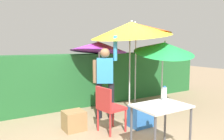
{
  "coord_description": "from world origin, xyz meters",
  "views": [
    {
      "loc": [
        -2.66,
        -3.95,
        1.67
      ],
      "look_at": [
        0.0,
        0.3,
        1.1
      ],
      "focal_mm": 35.32,
      "sensor_mm": 36.0,
      "label": 1
    }
  ],
  "objects_px": {
    "chair_plastic": "(109,106)",
    "folding_table": "(161,111)",
    "umbrella_rainbow": "(131,29)",
    "bottle_water": "(164,94)",
    "umbrella_yellow": "(164,48)",
    "umbrella_navy": "(135,29)",
    "cooler_box": "(141,116)",
    "person_vendor": "(105,78)",
    "umbrella_orange": "(99,47)",
    "crate_cardboard": "(74,121)"
  },
  "relations": [
    {
      "from": "person_vendor",
      "to": "cooler_box",
      "type": "bearing_deg",
      "value": -67.2
    },
    {
      "from": "chair_plastic",
      "to": "bottle_water",
      "type": "height_order",
      "value": "bottle_water"
    },
    {
      "from": "umbrella_orange",
      "to": "umbrella_yellow",
      "type": "bearing_deg",
      "value": -40.92
    },
    {
      "from": "umbrella_yellow",
      "to": "umbrella_navy",
      "type": "bearing_deg",
      "value": 94.59
    },
    {
      "from": "person_vendor",
      "to": "cooler_box",
      "type": "height_order",
      "value": "person_vendor"
    },
    {
      "from": "person_vendor",
      "to": "umbrella_orange",
      "type": "bearing_deg",
      "value": 71.07
    },
    {
      "from": "person_vendor",
      "to": "cooler_box",
      "type": "relative_size",
      "value": 4.04
    },
    {
      "from": "chair_plastic",
      "to": "cooler_box",
      "type": "height_order",
      "value": "chair_plastic"
    },
    {
      "from": "umbrella_rainbow",
      "to": "bottle_water",
      "type": "distance_m",
      "value": 2.5
    },
    {
      "from": "bottle_water",
      "to": "umbrella_yellow",
      "type": "bearing_deg",
      "value": 45.48
    },
    {
      "from": "crate_cardboard",
      "to": "folding_table",
      "type": "relative_size",
      "value": 0.5
    },
    {
      "from": "umbrella_rainbow",
      "to": "crate_cardboard",
      "type": "xyz_separation_m",
      "value": [
        -1.81,
        -0.58,
        -1.87
      ]
    },
    {
      "from": "umbrella_rainbow",
      "to": "cooler_box",
      "type": "distance_m",
      "value": 2.24
    },
    {
      "from": "umbrella_orange",
      "to": "umbrella_navy",
      "type": "bearing_deg",
      "value": -2.2
    },
    {
      "from": "umbrella_rainbow",
      "to": "person_vendor",
      "type": "xyz_separation_m",
      "value": [
        -0.93,
        -0.29,
        -1.13
      ]
    },
    {
      "from": "umbrella_yellow",
      "to": "umbrella_navy",
      "type": "xyz_separation_m",
      "value": [
        -0.08,
        1.04,
        0.5
      ]
    },
    {
      "from": "crate_cardboard",
      "to": "bottle_water",
      "type": "bearing_deg",
      "value": -56.38
    },
    {
      "from": "umbrella_navy",
      "to": "folding_table",
      "type": "distance_m",
      "value": 3.42
    },
    {
      "from": "umbrella_yellow",
      "to": "cooler_box",
      "type": "distance_m",
      "value": 1.91
    },
    {
      "from": "umbrella_yellow",
      "to": "bottle_water",
      "type": "relative_size",
      "value": 8.13
    },
    {
      "from": "chair_plastic",
      "to": "crate_cardboard",
      "type": "relative_size",
      "value": 2.21
    },
    {
      "from": "crate_cardboard",
      "to": "cooler_box",
      "type": "bearing_deg",
      "value": -24.04
    },
    {
      "from": "umbrella_orange",
      "to": "bottle_water",
      "type": "bearing_deg",
      "value": -94.3
    },
    {
      "from": "person_vendor",
      "to": "chair_plastic",
      "type": "distance_m",
      "value": 0.94
    },
    {
      "from": "umbrella_orange",
      "to": "umbrella_navy",
      "type": "height_order",
      "value": "umbrella_navy"
    },
    {
      "from": "person_vendor",
      "to": "cooler_box",
      "type": "xyz_separation_m",
      "value": [
        0.36,
        -0.85,
        -0.72
      ]
    },
    {
      "from": "chair_plastic",
      "to": "folding_table",
      "type": "distance_m",
      "value": 1.19
    },
    {
      "from": "crate_cardboard",
      "to": "umbrella_navy",
      "type": "bearing_deg",
      "value": 24.41
    },
    {
      "from": "umbrella_yellow",
      "to": "bottle_water",
      "type": "bearing_deg",
      "value": -134.52
    },
    {
      "from": "umbrella_orange",
      "to": "chair_plastic",
      "type": "relative_size",
      "value": 2.12
    },
    {
      "from": "umbrella_orange",
      "to": "crate_cardboard",
      "type": "height_order",
      "value": "umbrella_orange"
    },
    {
      "from": "umbrella_yellow",
      "to": "crate_cardboard",
      "type": "distance_m",
      "value": 2.8
    },
    {
      "from": "umbrella_orange",
      "to": "folding_table",
      "type": "height_order",
      "value": "umbrella_orange"
    },
    {
      "from": "umbrella_orange",
      "to": "crate_cardboard",
      "type": "relative_size",
      "value": 4.68
    },
    {
      "from": "umbrella_yellow",
      "to": "folding_table",
      "type": "distance_m",
      "value": 2.51
    },
    {
      "from": "umbrella_rainbow",
      "to": "umbrella_navy",
      "type": "xyz_separation_m",
      "value": [
        0.52,
        0.48,
        0.04
      ]
    },
    {
      "from": "umbrella_orange",
      "to": "crate_cardboard",
      "type": "bearing_deg",
      "value": -136.45
    },
    {
      "from": "chair_plastic",
      "to": "bottle_water",
      "type": "relative_size",
      "value": 3.71
    },
    {
      "from": "umbrella_yellow",
      "to": "cooler_box",
      "type": "bearing_deg",
      "value": -154.25
    },
    {
      "from": "cooler_box",
      "to": "bottle_water",
      "type": "height_order",
      "value": "bottle_water"
    },
    {
      "from": "umbrella_rainbow",
      "to": "person_vendor",
      "type": "height_order",
      "value": "umbrella_rainbow"
    },
    {
      "from": "cooler_box",
      "to": "folding_table",
      "type": "distance_m",
      "value": 1.26
    },
    {
      "from": "chair_plastic",
      "to": "crate_cardboard",
      "type": "height_order",
      "value": "chair_plastic"
    },
    {
      "from": "umbrella_yellow",
      "to": "cooler_box",
      "type": "relative_size",
      "value": 4.19
    },
    {
      "from": "umbrella_yellow",
      "to": "bottle_water",
      "type": "distance_m",
      "value": 2.19
    },
    {
      "from": "umbrella_rainbow",
      "to": "umbrella_orange",
      "type": "bearing_deg",
      "value": 141.38
    },
    {
      "from": "umbrella_orange",
      "to": "umbrella_navy",
      "type": "relative_size",
      "value": 0.79
    },
    {
      "from": "umbrella_navy",
      "to": "chair_plastic",
      "type": "distance_m",
      "value": 2.86
    },
    {
      "from": "umbrella_rainbow",
      "to": "chair_plastic",
      "type": "distance_m",
      "value": 2.28
    },
    {
      "from": "umbrella_navy",
      "to": "crate_cardboard",
      "type": "height_order",
      "value": "umbrella_navy"
    }
  ]
}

